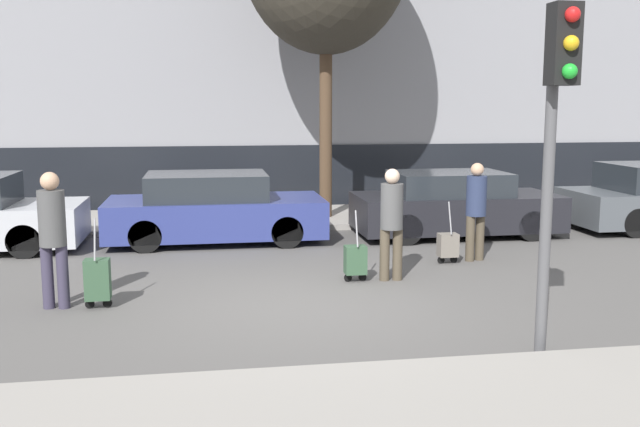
{
  "coord_description": "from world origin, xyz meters",
  "views": [
    {
      "loc": [
        -1.2,
        -9.1,
        2.65
      ],
      "look_at": [
        0.59,
        1.8,
        0.95
      ],
      "focal_mm": 40.0,
      "sensor_mm": 36.0,
      "label": 1
    }
  ],
  "objects": [
    {
      "name": "ground_plane",
      "position": [
        0.0,
        0.0,
        0.0
      ],
      "size": [
        80.0,
        80.0,
        0.0
      ],
      "primitive_type": "plane",
      "color": "#565451"
    },
    {
      "name": "sidewalk_near",
      "position": [
        0.0,
        -3.75,
        0.06
      ],
      "size": [
        28.0,
        2.5,
        0.12
      ],
      "color": "gray",
      "rests_on": "ground_plane"
    },
    {
      "name": "sidewalk_far",
      "position": [
        0.0,
        7.0,
        0.06
      ],
      "size": [
        28.0,
        3.0,
        0.12
      ],
      "color": "gray",
      "rests_on": "ground_plane"
    },
    {
      "name": "building_facade",
      "position": [
        0.0,
        10.57,
        4.61
      ],
      "size": [
        28.0,
        2.8,
        9.26
      ],
      "color": "gray",
      "rests_on": "ground_plane"
    },
    {
      "name": "parked_car_1",
      "position": [
        -1.02,
        4.68,
        0.63
      ],
      "size": [
        4.14,
        1.89,
        1.34
      ],
      "color": "navy",
      "rests_on": "ground_plane"
    },
    {
      "name": "parked_car_2",
      "position": [
        3.8,
        4.54,
        0.62
      ],
      "size": [
        4.08,
        1.79,
        1.3
      ],
      "color": "black",
      "rests_on": "ground_plane"
    },
    {
      "name": "pedestrian_left",
      "position": [
        -3.14,
        0.39,
        1.03
      ],
      "size": [
        0.35,
        0.34,
        1.79
      ],
      "rotation": [
        0.0,
        0.0,
        2.98
      ],
      "color": "#383347",
      "rests_on": "ground_plane"
    },
    {
      "name": "trolley_left",
      "position": [
        -2.6,
        0.31,
        0.38
      ],
      "size": [
        0.34,
        0.29,
        1.2
      ],
      "color": "#335138",
      "rests_on": "ground_plane"
    },
    {
      "name": "pedestrian_center",
      "position": [
        1.58,
        1.14,
        0.97
      ],
      "size": [
        0.35,
        0.34,
        1.7
      ],
      "rotation": [
        0.0,
        0.0,
        -0.02
      ],
      "color": "#4C4233",
      "rests_on": "ground_plane"
    },
    {
      "name": "trolley_center",
      "position": [
        1.03,
        1.15,
        0.33
      ],
      "size": [
        0.34,
        0.29,
        1.09
      ],
      "color": "#335138",
      "rests_on": "ground_plane"
    },
    {
      "name": "pedestrian_right",
      "position": [
        3.35,
        2.24,
        0.95
      ],
      "size": [
        0.34,
        0.34,
        1.67
      ],
      "rotation": [
        0.0,
        0.0,
        0.26
      ],
      "color": "#4C4233",
      "rests_on": "ground_plane"
    },
    {
      "name": "trolley_right",
      "position": [
        2.82,
        2.1,
        0.31
      ],
      "size": [
        0.34,
        0.29,
        1.05
      ],
      "color": "slate",
      "rests_on": "ground_plane"
    },
    {
      "name": "traffic_light",
      "position": [
        2.32,
        -2.36,
        2.6
      ],
      "size": [
        0.28,
        0.47,
        3.63
      ],
      "color": "#515154",
      "rests_on": "ground_plane"
    }
  ]
}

